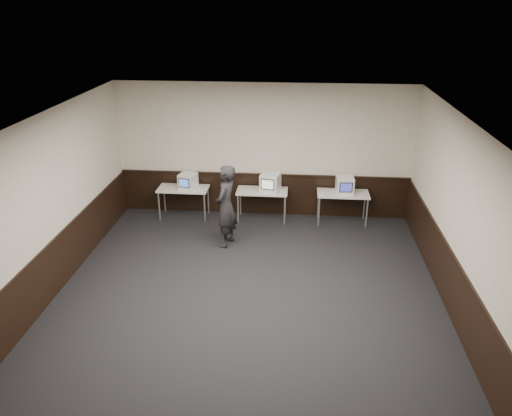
{
  "coord_description": "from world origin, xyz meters",
  "views": [
    {
      "loc": [
        0.81,
        -7.37,
        5.01
      ],
      "look_at": [
        0.03,
        1.6,
        1.15
      ],
      "focal_mm": 35.0,
      "sensor_mm": 36.0,
      "label": 1
    }
  ],
  "objects_px": {
    "emac_center": "(270,182)",
    "person": "(226,206)",
    "emac_right": "(345,185)",
    "desk_right": "(343,196)",
    "emac_left": "(188,181)",
    "desk_center": "(262,193)",
    "desk_left": "(183,191)"
  },
  "relations": [
    {
      "from": "emac_center",
      "to": "person",
      "type": "distance_m",
      "value": 1.62
    },
    {
      "from": "emac_center",
      "to": "person",
      "type": "relative_size",
      "value": 0.29
    },
    {
      "from": "emac_left",
      "to": "person",
      "type": "distance_m",
      "value": 1.75
    },
    {
      "from": "desk_left",
      "to": "desk_center",
      "type": "distance_m",
      "value": 1.9
    },
    {
      "from": "emac_center",
      "to": "emac_right",
      "type": "bearing_deg",
      "value": 12.94
    },
    {
      "from": "emac_center",
      "to": "emac_left",
      "type": "bearing_deg",
      "value": -166.5
    },
    {
      "from": "emac_left",
      "to": "emac_right",
      "type": "distance_m",
      "value": 3.69
    },
    {
      "from": "desk_right",
      "to": "emac_right",
      "type": "bearing_deg",
      "value": -10.94
    },
    {
      "from": "emac_left",
      "to": "emac_right",
      "type": "relative_size",
      "value": 1.06
    },
    {
      "from": "desk_center",
      "to": "desk_right",
      "type": "distance_m",
      "value": 1.9
    },
    {
      "from": "desk_left",
      "to": "emac_right",
      "type": "xyz_separation_m",
      "value": [
        3.82,
        -0.0,
        0.27
      ]
    },
    {
      "from": "desk_center",
      "to": "emac_right",
      "type": "relative_size",
      "value": 2.68
    },
    {
      "from": "desk_right",
      "to": "person",
      "type": "height_order",
      "value": "person"
    },
    {
      "from": "desk_right",
      "to": "emac_right",
      "type": "height_order",
      "value": "emac_right"
    },
    {
      "from": "person",
      "to": "emac_right",
      "type": "bearing_deg",
      "value": 131.75
    },
    {
      "from": "emac_right",
      "to": "person",
      "type": "distance_m",
      "value": 2.93
    },
    {
      "from": "emac_left",
      "to": "emac_right",
      "type": "height_order",
      "value": "emac_right"
    },
    {
      "from": "emac_left",
      "to": "emac_center",
      "type": "distance_m",
      "value": 1.96
    },
    {
      "from": "desk_left",
      "to": "desk_right",
      "type": "bearing_deg",
      "value": 0.0
    },
    {
      "from": "emac_left",
      "to": "person",
      "type": "bearing_deg",
      "value": -35.58
    },
    {
      "from": "emac_right",
      "to": "person",
      "type": "height_order",
      "value": "person"
    },
    {
      "from": "desk_left",
      "to": "emac_center",
      "type": "bearing_deg",
      "value": -0.12
    },
    {
      "from": "emac_center",
      "to": "emac_right",
      "type": "xyz_separation_m",
      "value": [
        1.73,
        -0.0,
        -0.01
      ]
    },
    {
      "from": "desk_center",
      "to": "emac_left",
      "type": "xyz_separation_m",
      "value": [
        -1.77,
        -0.02,
        0.26
      ]
    },
    {
      "from": "emac_left",
      "to": "desk_left",
      "type": "bearing_deg",
      "value": -174.68
    },
    {
      "from": "desk_center",
      "to": "emac_left",
      "type": "height_order",
      "value": "emac_left"
    },
    {
      "from": "emac_center",
      "to": "desk_center",
      "type": "bearing_deg",
      "value": -168.34
    },
    {
      "from": "person",
      "to": "desk_right",
      "type": "bearing_deg",
      "value": 132.06
    },
    {
      "from": "emac_center",
      "to": "person",
      "type": "height_order",
      "value": "person"
    },
    {
      "from": "emac_right",
      "to": "person",
      "type": "relative_size",
      "value": 0.25
    },
    {
      "from": "person",
      "to": "emac_left",
      "type": "bearing_deg",
      "value": -127.13
    },
    {
      "from": "desk_right",
      "to": "person",
      "type": "xyz_separation_m",
      "value": [
        -2.57,
        -1.38,
        0.22
      ]
    }
  ]
}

